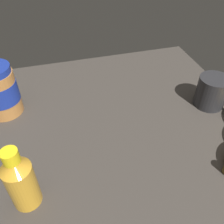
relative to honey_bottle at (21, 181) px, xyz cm
name	(u,v)px	position (x,y,z in cm)	size (l,w,h in cm)	color
ground_plane	(108,138)	(-19.29, -13.20, -8.28)	(77.80, 75.40, 3.83)	#38332D
honey_bottle	(21,181)	(0.00, 0.00, 0.00)	(5.32, 5.32, 14.34)	gold
coffee_mug	(212,92)	(-49.56, -16.29, -2.07)	(8.61, 10.86, 8.56)	#262628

